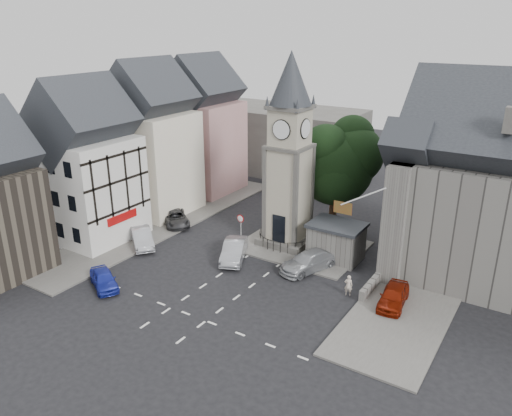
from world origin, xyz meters
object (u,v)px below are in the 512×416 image
Objects in this scene: stone_shelter at (336,241)px; car_east_red at (393,296)px; pedestrian at (348,285)px; clock_tower at (289,153)px; car_west_blue at (104,279)px.

car_east_red is (6.31, -4.53, -0.85)m from stone_shelter.
pedestrian is (3.20, -4.98, -0.75)m from stone_shelter.
car_east_red is at bearing -24.31° from clock_tower.
car_west_blue is at bearing -132.34° from stone_shelter.
pedestrian is at bearing -177.87° from car_east_red.
car_west_blue is at bearing -118.19° from clock_tower.
clock_tower is 3.78× the size of stone_shelter.
car_west_blue is at bearing -160.36° from car_east_red.
clock_tower is at bearing 174.16° from stone_shelter.
clock_tower reaches higher than pedestrian.
pedestrian is at bearing -57.27° from stone_shelter.
clock_tower is at bearing -51.93° from pedestrian.
clock_tower is 3.94× the size of car_east_red.
car_west_blue is at bearing 11.23° from pedestrian.
clock_tower reaches higher than car_east_red.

